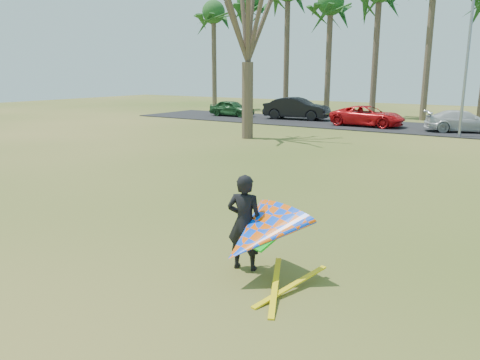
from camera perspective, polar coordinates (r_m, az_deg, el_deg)
The scene contains 12 objects.
ground at distance 10.19m, azimuth -6.23°, elevation -8.18°, with size 100.00×100.00×0.00m, color #284E11.
parking_strip at distance 33.07m, azimuth 22.49°, elevation 5.74°, with size 46.00×7.00×0.06m, color black.
palm_0 at distance 47.81m, azimuth -3.24°, elevation 19.63°, with size 4.84×4.84×10.84m.
palm_1 at distance 45.66m, azimuth 1.08°, elevation 20.82°, with size 4.84×4.84×11.54m.
palm_3 at distance 41.90m, azimuth 11.00°, elevation 20.36°, with size 4.84×4.84×10.84m.
bare_tree_left at distance 26.57m, azimuth 0.96°, elevation 20.06°, with size 6.60×6.60×9.70m.
streetlight at distance 29.57m, azimuth 26.30°, elevation 13.28°, with size 2.28×0.18×8.00m.
car_0 at distance 39.44m, azimuth -0.99°, elevation 8.75°, with size 1.55×3.85×1.31m, color #1C4620.
car_1 at distance 36.94m, azimuth 6.95°, elevation 8.65°, with size 1.78×5.11×1.68m, color black.
car_2 at distance 33.22m, azimuth 15.28°, elevation 7.54°, with size 2.27×4.92×1.37m, color red.
car_3 at distance 31.99m, azimuth 25.57°, elevation 6.47°, with size 1.82×4.48×1.30m, color silver.
kite_flyer at distance 8.45m, azimuth 2.02°, elevation -6.45°, with size 2.13×2.39×2.02m.
Camera 1 is at (6.08, -7.30, 3.68)m, focal length 35.00 mm.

